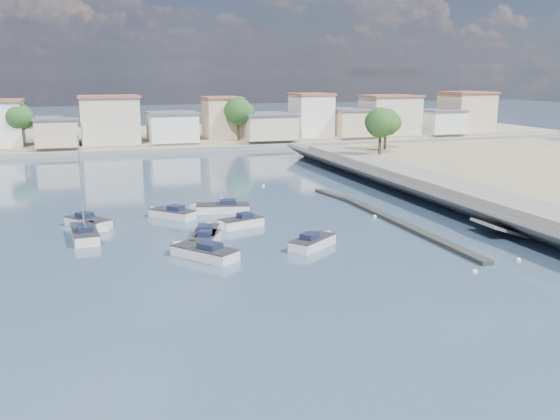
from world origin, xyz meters
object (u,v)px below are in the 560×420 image
object	(u,v)px
motorboat_e	(207,234)
motorboat_g	(90,223)
motorboat_d	(239,223)
motorboat_c	(220,208)
sailboat	(84,233)
motorboat_b	(207,240)
motorboat_h	(314,242)
motorboat_f	(171,214)
motorboat_a	(202,253)

from	to	relation	value
motorboat_e	motorboat_g	distance (m)	11.64
motorboat_d	motorboat_e	bearing A→B (deg)	-141.11
motorboat_c	sailboat	bearing A→B (deg)	-154.58
motorboat_b	motorboat_h	world-z (taller)	same
motorboat_c	motorboat_h	distance (m)	15.51
motorboat_g	sailboat	world-z (taller)	sailboat
motorboat_c	motorboat_e	xyz separation A→B (m)	(-3.31, -9.58, -0.00)
motorboat_e	sailboat	bearing A→B (deg)	161.17
motorboat_f	motorboat_h	size ratio (longest dim) A/B	0.97
motorboat_a	sailboat	distance (m)	12.10
motorboat_d	motorboat_g	distance (m)	13.47
motorboat_c	sailboat	size ratio (longest dim) A/B	0.67
motorboat_a	motorboat_g	distance (m)	14.70
motorboat_b	sailboat	world-z (taller)	sailboat
motorboat_f	motorboat_g	size ratio (longest dim) A/B	0.94
motorboat_g	motorboat_h	bearing A→B (deg)	-36.11
motorboat_d	motorboat_h	size ratio (longest dim) A/B	0.98
motorboat_d	motorboat_h	world-z (taller)	same
motorboat_c	motorboat_g	distance (m)	12.82
motorboat_d	motorboat_h	distance (m)	9.14
motorboat_a	motorboat_c	bearing A→B (deg)	72.38
motorboat_e	motorboat_f	xyz separation A→B (m)	(-1.77, 8.62, -0.00)
motorboat_d	motorboat_h	xyz separation A→B (m)	(4.13, -8.15, 0.00)
motorboat_e	motorboat_b	bearing A→B (deg)	-101.17
motorboat_h	motorboat_e	bearing A→B (deg)	145.38
motorboat_c	motorboat_h	world-z (taller)	same
sailboat	motorboat_e	bearing A→B (deg)	-18.83
motorboat_h	motorboat_b	bearing A→B (deg)	156.28
motorboat_e	motorboat_f	size ratio (longest dim) A/B	1.12
motorboat_g	motorboat_f	bearing A→B (deg)	11.84
motorboat_e	motorboat_h	distance (m)	9.32
motorboat_a	motorboat_b	xyz separation A→B (m)	(1.10, 3.62, -0.00)
motorboat_b	sailboat	xyz separation A→B (m)	(-9.47, 5.12, 0.04)
motorboat_d	sailboat	xyz separation A→B (m)	(-13.36, 0.49, 0.04)
motorboat_b	sailboat	bearing A→B (deg)	151.59
motorboat_d	motorboat_e	distance (m)	4.55
motorboat_d	motorboat_e	world-z (taller)	same
motorboat_c	motorboat_d	xyz separation A→B (m)	(0.23, -6.73, -0.00)
motorboat_c	motorboat_h	xyz separation A→B (m)	(4.36, -14.88, -0.00)
motorboat_c	motorboat_g	size ratio (longest dim) A/B	1.24
motorboat_a	motorboat_h	distance (m)	9.12
motorboat_b	motorboat_g	size ratio (longest dim) A/B	0.89
motorboat_f	sailboat	bearing A→B (deg)	-146.73
motorboat_f	motorboat_g	distance (m)	7.65
motorboat_e	motorboat_d	bearing A→B (deg)	38.89
motorboat_f	motorboat_g	xyz separation A→B (m)	(-7.49, -1.57, 0.00)
motorboat_d	motorboat_b	bearing A→B (deg)	-130.06
motorboat_a	motorboat_f	bearing A→B (deg)	91.33
motorboat_a	sailboat	bearing A→B (deg)	133.75
motorboat_b	motorboat_e	world-z (taller)	same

